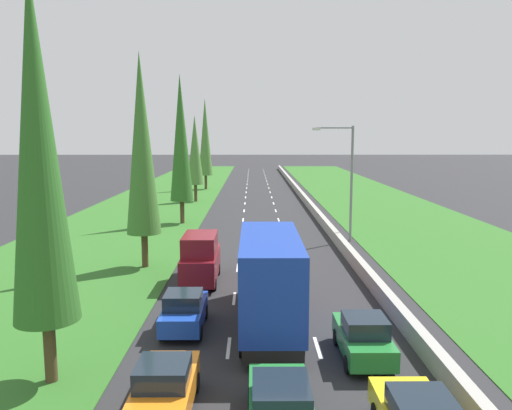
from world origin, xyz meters
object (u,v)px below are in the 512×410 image
green_sedan_centre_lane (281,409)px  blue_hatchback_left_lane (184,311)px  poplar_tree_fourth (195,150)px  poplar_tree_fifth (205,137)px  street_light_mast (347,175)px  orange_hatchback_left_lane (165,387)px  poplar_tree_nearest (38,149)px  poplar_tree_second (142,145)px  blue_box_truck_centre_lane (269,278)px  maroon_van_left_lane (201,258)px  poplar_tree_third (181,139)px  green_hatchback_right_lane (363,337)px  red_sedan_centre_lane (269,257)px

green_sedan_centre_lane → blue_hatchback_left_lane: (-3.71, 7.75, 0.02)m
poplar_tree_fourth → blue_hatchback_left_lane: bearing=-84.2°
poplar_tree_fifth → street_light_mast: 40.81m
orange_hatchback_left_lane → poplar_tree_nearest: (-4.19, 1.97, 7.03)m
poplar_tree_nearest → poplar_tree_second: poplar_tree_nearest is taller
poplar_tree_nearest → poplar_tree_fourth: 46.40m
green_sedan_centre_lane → blue_box_truck_centre_lane: blue_box_truck_centre_lane is taller
green_sedan_centre_lane → maroon_van_left_lane: bearing=104.2°
poplar_tree_third → green_hatchback_right_lane: bearing=-69.7°
green_sedan_centre_lane → poplar_tree_third: (-7.42, 33.86, 7.16)m
green_hatchback_right_lane → poplar_tree_third: bearing=110.3°
poplar_tree_nearest → red_sedan_centre_lane: bearing=61.0°
poplar_tree_fourth → poplar_tree_nearest: bearing=-89.6°
blue_hatchback_left_lane → poplar_tree_third: size_ratio=0.28×
poplar_tree_third → green_sedan_centre_lane: bearing=-77.6°
maroon_van_left_lane → street_light_mast: size_ratio=0.54×
red_sedan_centre_lane → street_light_mast: bearing=53.6°
poplar_tree_nearest → green_sedan_centre_lane: bearing=-22.5°
red_sedan_centre_lane → poplar_tree_second: size_ratio=0.34×
poplar_tree_second → poplar_tree_nearest: bearing=-90.1°
poplar_tree_second → poplar_tree_fourth: poplar_tree_second is taller
poplar_tree_fourth → poplar_tree_fifth: size_ratio=0.78×
maroon_van_left_lane → poplar_tree_fifth: 49.82m
blue_hatchback_left_lane → poplar_tree_second: size_ratio=0.29×
blue_hatchback_left_lane → maroon_van_left_lane: maroon_van_left_lane is taller
orange_hatchback_left_lane → poplar_tree_second: (-4.17, 16.85, 6.87)m
green_hatchback_right_lane → street_light_mast: street_light_mast is taller
red_sedan_centre_lane → poplar_tree_second: bearing=174.4°
orange_hatchback_left_lane → blue_hatchback_left_lane: size_ratio=1.00×
blue_box_truck_centre_lane → poplar_tree_nearest: 10.65m
green_hatchback_right_lane → green_sedan_centre_lane: bearing=-124.6°
street_light_mast → blue_hatchback_left_lane: bearing=-119.6°
poplar_tree_second → street_light_mast: bearing=29.0°
red_sedan_centre_lane → green_sedan_centre_lane: bearing=-90.8°
red_sedan_centre_lane → poplar_tree_fourth: bearing=104.2°
poplar_tree_third → poplar_tree_fifth: (-0.55, 30.02, -0.01)m
blue_hatchback_left_lane → poplar_tree_fourth: (-4.21, 41.78, 5.58)m
blue_hatchback_left_lane → maroon_van_left_lane: size_ratio=0.80×
poplar_tree_fifth → street_light_mast: size_ratio=1.54×
blue_box_truck_centre_lane → poplar_tree_second: bearing=127.1°
orange_hatchback_left_lane → poplar_tree_second: size_ratio=0.29×
poplar_tree_second → poplar_tree_fifth: (-0.40, 45.86, 0.26)m
orange_hatchback_left_lane → poplar_tree_second: poplar_tree_second is taller
street_light_mast → poplar_tree_third: bearing=150.2°
blue_hatchback_left_lane → red_sedan_centre_lane: (3.94, 9.51, -0.02)m
orange_hatchback_left_lane → maroon_van_left_lane: size_ratio=0.80×
poplar_tree_second → orange_hatchback_left_lane: bearing=-76.1°
street_light_mast → green_hatchback_right_lane: bearing=-98.7°
red_sedan_centre_lane → poplar_tree_nearest: 17.61m
green_sedan_centre_lane → maroon_van_left_lane: 15.16m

